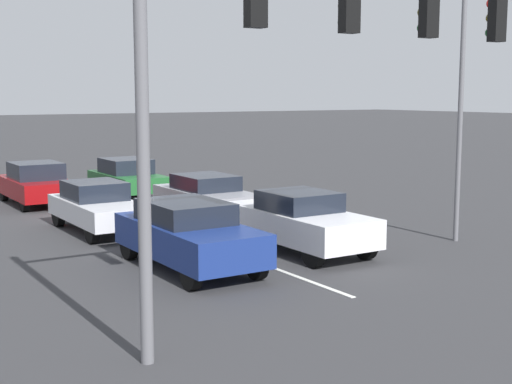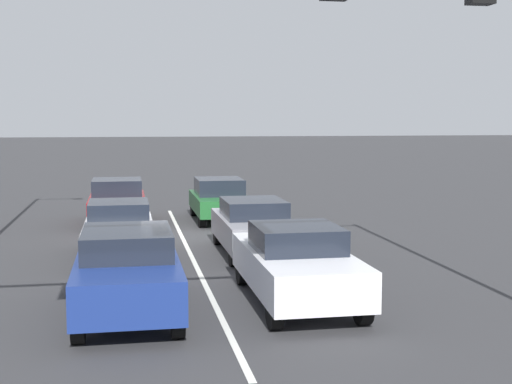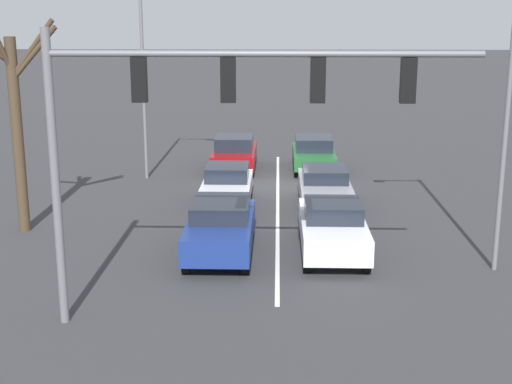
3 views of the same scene
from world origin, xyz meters
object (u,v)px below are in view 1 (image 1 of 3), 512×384
at_px(car_gray_leftlane_second, 206,197).
at_px(traffic_signal_gantry, 317,40).
at_px(car_navy_midlane_front, 188,234).
at_px(street_lamp_left_shoulder, 457,55).
at_px(car_maroon_midlane_third, 36,183).
at_px(car_white_leftlane_front, 299,220).
at_px(car_silver_midlane_second, 98,206).
at_px(car_darkgreen_leftlane_third, 127,177).

relative_size(car_gray_leftlane_second, traffic_signal_gantry, 0.46).
distance_m(car_navy_midlane_front, street_lamp_left_shoulder, 8.71).
bearing_deg(traffic_signal_gantry, car_gray_leftlane_second, -108.43).
distance_m(car_navy_midlane_front, car_maroon_midlane_third, 11.74).
xyz_separation_m(car_navy_midlane_front, street_lamp_left_shoulder, (-7.51, 1.15, 4.26)).
bearing_deg(car_white_leftlane_front, street_lamp_left_shoulder, 162.17).
relative_size(car_silver_midlane_second, car_gray_leftlane_second, 1.00).
xyz_separation_m(car_navy_midlane_front, car_gray_leftlane_second, (-3.39, -5.41, -0.06)).
bearing_deg(car_maroon_midlane_third, street_lamp_left_shoulder, 121.23).
xyz_separation_m(car_darkgreen_leftlane_third, car_maroon_midlane_third, (3.60, 0.08, -0.00)).
bearing_deg(car_silver_midlane_second, street_lamp_left_shoulder, 139.29).
height_order(car_darkgreen_leftlane_third, car_maroon_midlane_third, car_maroon_midlane_third).
xyz_separation_m(car_navy_midlane_front, car_darkgreen_leftlane_third, (-3.30, -11.82, -0.04)).
relative_size(car_silver_midlane_second, car_darkgreen_leftlane_third, 1.03).
height_order(car_silver_midlane_second, street_lamp_left_shoulder, street_lamp_left_shoulder).
bearing_deg(car_navy_midlane_front, car_white_leftlane_front, -176.47).
xyz_separation_m(car_maroon_midlane_third, street_lamp_left_shoulder, (-7.81, 12.88, 4.30)).
bearing_deg(traffic_signal_gantry, car_maroon_midlane_third, -89.16).
distance_m(car_silver_midlane_second, traffic_signal_gantry, 11.24).
distance_m(car_navy_midlane_front, car_darkgreen_leftlane_third, 12.27).
xyz_separation_m(car_gray_leftlane_second, car_maroon_midlane_third, (3.69, -6.32, 0.02)).
distance_m(car_darkgreen_leftlane_third, traffic_signal_gantry, 17.59).
xyz_separation_m(car_white_leftlane_front, traffic_signal_gantry, (3.37, 5.15, 4.15)).
distance_m(car_white_leftlane_front, car_silver_midlane_second, 6.34).
bearing_deg(car_maroon_midlane_third, traffic_signal_gantry, 90.84).
xyz_separation_m(car_darkgreen_leftlane_third, street_lamp_left_shoulder, (-4.21, 12.96, 4.30)).
relative_size(car_white_leftlane_front, traffic_signal_gantry, 0.50).
distance_m(car_navy_midlane_front, car_silver_midlane_second, 5.49).
distance_m(car_gray_leftlane_second, traffic_signal_gantry, 11.69).
xyz_separation_m(car_navy_midlane_front, car_silver_midlane_second, (0.20, -5.48, -0.06)).
bearing_deg(car_navy_midlane_front, car_darkgreen_leftlane_third, -105.61).
relative_size(car_navy_midlane_front, car_gray_leftlane_second, 1.06).
bearing_deg(car_darkgreen_leftlane_third, car_gray_leftlane_second, 90.82).
relative_size(car_navy_midlane_front, car_white_leftlane_front, 0.97).
bearing_deg(car_gray_leftlane_second, traffic_signal_gantry, 71.57).
bearing_deg(car_darkgreen_leftlane_third, street_lamp_left_shoulder, 107.98).
height_order(car_navy_midlane_front, car_gray_leftlane_second, car_navy_midlane_front).
relative_size(car_silver_midlane_second, street_lamp_left_shoulder, 0.48).
bearing_deg(car_white_leftlane_front, car_gray_leftlane_second, -90.93).
height_order(car_white_leftlane_front, car_silver_midlane_second, car_white_leftlane_front).
bearing_deg(car_maroon_midlane_third, car_gray_leftlane_second, 120.30).
relative_size(car_white_leftlane_front, car_darkgreen_leftlane_third, 1.12).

